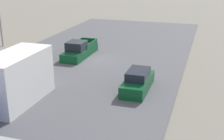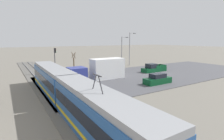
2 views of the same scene
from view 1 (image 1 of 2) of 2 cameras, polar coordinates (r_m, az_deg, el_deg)
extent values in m
plane|color=slate|center=(31.91, -3.41, 1.88)|extent=(320.00, 320.00, 0.00)
cube|color=#4C4C51|center=(31.90, -3.41, 1.94)|extent=(18.31, 45.97, 0.08)
cube|color=white|center=(22.46, -17.05, -1.43)|extent=(2.59, 5.84, 3.51)
cube|color=#196B38|center=(23.10, -19.81, -0.25)|extent=(0.02, 2.92, 0.88)
cube|color=#0C4723|center=(32.91, -5.87, 3.25)|extent=(1.91, 5.79, 0.85)
cube|color=black|center=(31.97, -6.50, 4.40)|extent=(1.76, 1.97, 0.92)
cube|color=#0C4723|center=(34.16, -6.47, 4.98)|extent=(0.11, 2.89, 0.49)
cube|color=#0C4723|center=(33.50, -3.70, 4.78)|extent=(0.11, 2.89, 0.49)
cube|color=#0C4723|center=(35.22, -4.13, 5.47)|extent=(1.76, 0.23, 0.49)
cube|color=red|center=(35.68, -5.18, 4.93)|extent=(0.14, 0.04, 0.18)
cube|color=#0C4723|center=(24.10, 4.73, -2.55)|extent=(1.76, 4.65, 0.92)
cube|color=black|center=(23.82, 4.78, -0.77)|extent=(1.51, 2.42, 0.67)
camera|label=2|loc=(14.34, 96.15, -12.66)|focal=28.00mm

